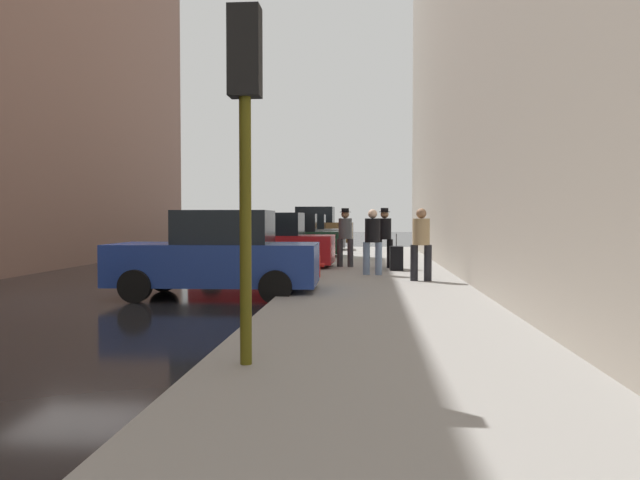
# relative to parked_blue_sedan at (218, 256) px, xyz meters

# --- Properties ---
(ground_plane) EXTENTS (120.00, 120.00, 0.00)m
(ground_plane) POSITION_rel_parked_blue_sedan_xyz_m (-2.65, -0.61, -0.85)
(ground_plane) COLOR black
(sidewalk) EXTENTS (4.00, 40.00, 0.15)m
(sidewalk) POSITION_rel_parked_blue_sedan_xyz_m (3.35, -0.61, -0.77)
(sidewalk) COLOR gray
(sidewalk) RESTS_ON ground_plane
(parked_blue_sedan) EXTENTS (4.24, 2.13, 1.79)m
(parked_blue_sedan) POSITION_rel_parked_blue_sedan_xyz_m (0.00, 0.00, 0.00)
(parked_blue_sedan) COLOR navy
(parked_blue_sedan) RESTS_ON ground_plane
(parked_red_hatchback) EXTENTS (4.24, 2.13, 1.79)m
(parked_red_hatchback) POSITION_rel_parked_blue_sedan_xyz_m (-0.00, 6.09, 0.00)
(parked_red_hatchback) COLOR #B2191E
(parked_red_hatchback) RESTS_ON ground_plane
(parked_dark_green_sedan) EXTENTS (4.26, 2.17, 1.79)m
(parked_dark_green_sedan) POSITION_rel_parked_blue_sedan_xyz_m (-0.00, 11.41, 0.00)
(parked_dark_green_sedan) COLOR #193828
(parked_dark_green_sedan) RESTS_ON ground_plane
(parked_gray_coupe) EXTENTS (4.23, 2.11, 1.79)m
(parked_gray_coupe) POSITION_rel_parked_blue_sedan_xyz_m (0.00, 16.49, 0.00)
(parked_gray_coupe) COLOR slate
(parked_gray_coupe) RESTS_ON ground_plane
(parked_bronze_suv) EXTENTS (4.66, 2.18, 2.25)m
(parked_bronze_suv) POSITION_rel_parked_blue_sedan_xyz_m (-0.00, 22.32, 0.18)
(parked_bronze_suv) COLOR brown
(parked_bronze_suv) RESTS_ON ground_plane
(fire_hydrant) EXTENTS (0.42, 0.22, 0.70)m
(fire_hydrant) POSITION_rel_parked_blue_sedan_xyz_m (1.80, 2.85, -0.35)
(fire_hydrant) COLOR red
(fire_hydrant) RESTS_ON sidewalk
(traffic_light) EXTENTS (0.32, 0.32, 3.60)m
(traffic_light) POSITION_rel_parked_blue_sedan_xyz_m (1.85, -6.40, 1.91)
(traffic_light) COLOR #514C0F
(traffic_light) RESTS_ON sidewalk
(pedestrian_with_fedora) EXTENTS (0.51, 0.42, 1.78)m
(pedestrian_with_fedora) POSITION_rel_parked_blue_sedan_xyz_m (3.59, 5.93, 0.29)
(pedestrian_with_fedora) COLOR black
(pedestrian_with_fedora) RESTS_ON sidewalk
(pedestrian_with_beanie) EXTENTS (0.52, 0.44, 1.78)m
(pedestrian_with_beanie) POSITION_rel_parked_blue_sedan_xyz_m (2.41, 6.27, 0.29)
(pedestrian_with_beanie) COLOR #333338
(pedestrian_with_beanie) RESTS_ON sidewalk
(pedestrian_in_tan_coat) EXTENTS (0.52, 0.47, 1.71)m
(pedestrian_in_tan_coat) POSITION_rel_parked_blue_sedan_xyz_m (4.34, 2.14, 0.26)
(pedestrian_in_tan_coat) COLOR black
(pedestrian_in_tan_coat) RESTS_ON sidewalk
(pedestrian_in_jeans) EXTENTS (0.52, 0.46, 1.71)m
(pedestrian_in_jeans) POSITION_rel_parked_blue_sedan_xyz_m (3.22, 3.66, 0.26)
(pedestrian_in_jeans) COLOR #728CB2
(pedestrian_in_jeans) RESTS_ON sidewalk
(rolling_suitcase) EXTENTS (0.37, 0.57, 1.04)m
(rolling_suitcase) POSITION_rel_parked_blue_sedan_xyz_m (3.90, 5.16, -0.36)
(rolling_suitcase) COLOR black
(rolling_suitcase) RESTS_ON sidewalk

